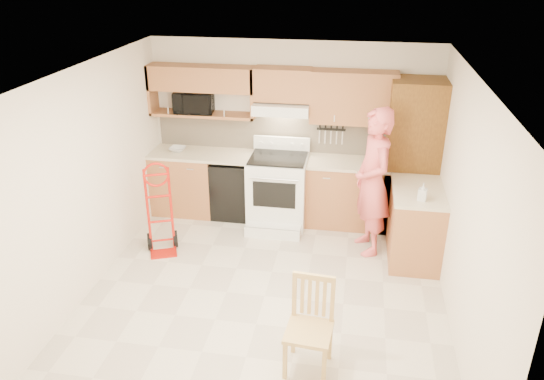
% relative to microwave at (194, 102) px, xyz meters
% --- Properties ---
extents(floor, '(4.00, 4.50, 0.02)m').
position_rel_microwave_xyz_m(floor, '(1.38, -2.08, -1.65)').
color(floor, beige).
rests_on(floor, ground).
extents(ceiling, '(4.00, 4.50, 0.02)m').
position_rel_microwave_xyz_m(ceiling, '(1.38, -2.08, 0.87)').
color(ceiling, white).
rests_on(ceiling, ground).
extents(wall_back, '(4.00, 0.02, 2.50)m').
position_rel_microwave_xyz_m(wall_back, '(1.38, 0.17, -0.39)').
color(wall_back, '#F0E2CB').
rests_on(wall_back, ground).
extents(wall_front, '(4.00, 0.02, 2.50)m').
position_rel_microwave_xyz_m(wall_front, '(1.38, -4.34, -0.39)').
color(wall_front, '#F0E2CB').
rests_on(wall_front, ground).
extents(wall_left, '(0.02, 4.50, 2.50)m').
position_rel_microwave_xyz_m(wall_left, '(-0.63, -2.08, -0.39)').
color(wall_left, '#F0E2CB').
rests_on(wall_left, ground).
extents(wall_right, '(0.02, 4.50, 2.50)m').
position_rel_microwave_xyz_m(wall_right, '(3.39, -2.08, -0.39)').
color(wall_right, '#F0E2CB').
rests_on(wall_right, ground).
extents(backsplash, '(3.92, 0.03, 0.55)m').
position_rel_microwave_xyz_m(backsplash, '(1.38, 0.15, -0.44)').
color(backsplash, beige).
rests_on(backsplash, wall_back).
extents(lower_cab_left, '(0.90, 0.60, 0.90)m').
position_rel_microwave_xyz_m(lower_cab_left, '(-0.17, -0.14, -1.19)').
color(lower_cab_left, '#A35E38').
rests_on(lower_cab_left, ground).
extents(dishwasher, '(0.60, 0.60, 0.85)m').
position_rel_microwave_xyz_m(dishwasher, '(0.58, -0.14, -1.22)').
color(dishwasher, black).
rests_on(dishwasher, ground).
extents(lower_cab_right, '(1.14, 0.60, 0.90)m').
position_rel_microwave_xyz_m(lower_cab_right, '(2.21, -0.14, -1.19)').
color(lower_cab_right, '#A35E38').
rests_on(lower_cab_right, ground).
extents(countertop_left, '(1.50, 0.63, 0.04)m').
position_rel_microwave_xyz_m(countertop_left, '(0.13, -0.13, -0.72)').
color(countertop_left, beige).
rests_on(countertop_left, lower_cab_left).
extents(countertop_right, '(1.14, 0.63, 0.04)m').
position_rel_microwave_xyz_m(countertop_right, '(2.21, -0.13, -0.72)').
color(countertop_right, beige).
rests_on(countertop_right, lower_cab_right).
extents(cab_return_right, '(0.60, 1.00, 0.90)m').
position_rel_microwave_xyz_m(cab_return_right, '(3.08, -0.94, -1.19)').
color(cab_return_right, '#A35E38').
rests_on(cab_return_right, ground).
extents(countertop_return, '(0.63, 1.00, 0.04)m').
position_rel_microwave_xyz_m(countertop_return, '(3.08, -0.94, -0.72)').
color(countertop_return, beige).
rests_on(countertop_return, cab_return_right).
extents(pantry_tall, '(0.70, 0.60, 2.10)m').
position_rel_microwave_xyz_m(pantry_tall, '(3.03, -0.14, -0.59)').
color(pantry_tall, brown).
rests_on(pantry_tall, ground).
extents(upper_cab_left, '(1.50, 0.33, 0.34)m').
position_rel_microwave_xyz_m(upper_cab_left, '(0.13, 0.00, 0.34)').
color(upper_cab_left, '#A35E38').
rests_on(upper_cab_left, wall_back).
extents(upper_shelf_mw, '(1.50, 0.33, 0.04)m').
position_rel_microwave_xyz_m(upper_shelf_mw, '(0.13, 0.00, -0.17)').
color(upper_shelf_mw, '#A35E38').
rests_on(upper_shelf_mw, wall_back).
extents(upper_cab_center, '(0.76, 0.33, 0.44)m').
position_rel_microwave_xyz_m(upper_cab_center, '(1.26, 0.00, 0.30)').
color(upper_cab_center, '#A35E38').
rests_on(upper_cab_center, wall_back).
extents(upper_cab_right, '(1.14, 0.33, 0.70)m').
position_rel_microwave_xyz_m(upper_cab_right, '(2.21, 0.00, 0.16)').
color(upper_cab_right, '#A35E38').
rests_on(upper_cab_right, wall_back).
extents(range_hood, '(0.76, 0.46, 0.14)m').
position_rel_microwave_xyz_m(range_hood, '(1.26, -0.06, -0.01)').
color(range_hood, white).
rests_on(range_hood, wall_back).
extents(knife_strip, '(0.40, 0.05, 0.29)m').
position_rel_microwave_xyz_m(knife_strip, '(1.93, 0.12, -0.40)').
color(knife_strip, black).
rests_on(knife_strip, backsplash).
extents(microwave, '(0.58, 0.43, 0.30)m').
position_rel_microwave_xyz_m(microwave, '(0.00, 0.00, 0.00)').
color(microwave, black).
rests_on(microwave, upper_shelf_mw).
extents(range, '(0.80, 1.05, 1.18)m').
position_rel_microwave_xyz_m(range, '(1.24, -0.34, -1.05)').
color(range, white).
rests_on(range, ground).
extents(person, '(0.66, 0.81, 1.90)m').
position_rel_microwave_xyz_m(person, '(2.52, -0.83, -0.69)').
color(person, '#E75C5E').
rests_on(person, ground).
extents(hand_truck, '(0.56, 0.54, 1.12)m').
position_rel_microwave_xyz_m(hand_truck, '(-0.10, -1.33, -1.08)').
color(hand_truck, red).
rests_on(hand_truck, ground).
extents(dining_chair, '(0.45, 0.48, 0.92)m').
position_rel_microwave_xyz_m(dining_chair, '(1.98, -3.12, -1.18)').
color(dining_chair, '#D8A652').
rests_on(dining_chair, ground).
extents(soap_bottle, '(0.12, 0.12, 0.21)m').
position_rel_microwave_xyz_m(soap_bottle, '(3.08, -1.23, -0.59)').
color(soap_bottle, white).
rests_on(soap_bottle, countertop_return).
extents(bowl, '(0.25, 0.25, 0.06)m').
position_rel_microwave_xyz_m(bowl, '(-0.25, -0.14, -0.67)').
color(bowl, white).
rests_on(bowl, countertop_left).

